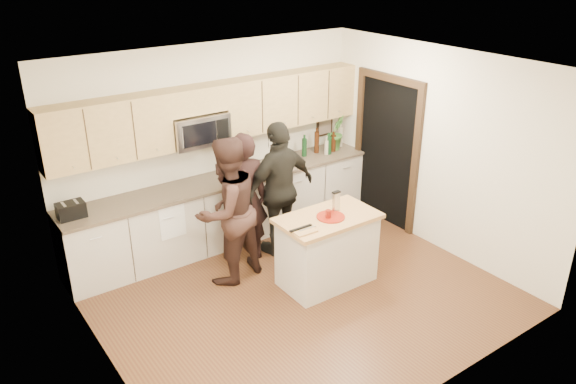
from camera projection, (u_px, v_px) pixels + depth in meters
floor at (299, 294)px, 6.72m from camera, size 4.50×4.50×0.00m
room_shell at (301, 158)px, 6.02m from camera, size 4.52×4.02×2.71m
back_cabinetry at (227, 209)px, 7.79m from camera, size 4.50×0.66×0.94m
upper_cabinetry at (219, 110)px, 7.36m from camera, size 4.50×0.33×0.75m
microwave at (198, 129)px, 7.23m from camera, size 0.76×0.41×0.40m
doorway at (387, 146)px, 8.11m from camera, size 0.06×1.25×2.20m
framed_picture at (325, 124)px, 8.72m from camera, size 0.30×0.03×0.38m
dish_towel at (167, 209)px, 7.01m from camera, size 0.34×0.60×0.48m
island at (327, 249)px, 6.79m from camera, size 1.21×0.71×0.90m
red_plate at (331, 217)px, 6.58m from camera, size 0.34×0.34×0.02m
box_grater at (336, 201)px, 6.68m from camera, size 0.10×0.06×0.24m
drink_glass at (328, 214)px, 6.53m from camera, size 0.07×0.07×0.11m
cutting_board at (304, 231)px, 6.25m from camera, size 0.26×0.21×0.02m
tongs at (301, 228)px, 6.27m from camera, size 0.30×0.04×0.02m
knife at (308, 228)px, 6.28m from camera, size 0.22×0.03×0.01m
toaster at (71, 210)px, 6.46m from camera, size 0.31×0.21×0.19m
bottle_cluster at (326, 141)px, 8.47m from camera, size 0.80×0.26×0.39m
orchid at (336, 132)px, 8.55m from camera, size 0.37×0.35×0.54m
woman_left at (243, 197)px, 7.18m from camera, size 0.75×0.64×1.74m
woman_center at (227, 211)px, 6.69m from camera, size 1.03×0.88×1.84m
woman_right at (280, 189)px, 7.32m from camera, size 1.10×0.53×1.82m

